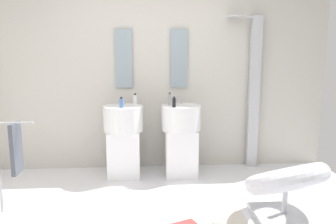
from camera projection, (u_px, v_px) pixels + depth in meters
rear_partition at (151, 73)px, 4.44m from camera, size 4.80×0.10×2.60m
pedestal_sink_left at (124, 138)px, 4.16m from camera, size 0.50×0.50×1.01m
pedestal_sink_right at (181, 137)px, 4.21m from camera, size 0.50×0.50×1.01m
vanity_mirror_left at (124, 59)px, 4.31m from camera, size 0.22×0.03×0.76m
vanity_mirror_right at (179, 59)px, 4.36m from camera, size 0.22×0.03×0.76m
shower_column at (253, 89)px, 4.44m from camera, size 0.49×0.24×2.05m
lounge_chair at (286, 184)px, 3.06m from camera, size 1.04×1.04×0.65m
towel_rack at (13, 150)px, 3.16m from camera, size 0.37×0.22×0.95m
soap_bottle_blue at (121, 103)px, 3.95m from camera, size 0.05×0.05×0.13m
soap_bottle_black at (174, 102)px, 3.97m from camera, size 0.04×0.04×0.13m
soap_bottle_white at (135, 100)px, 4.17m from camera, size 0.05×0.05×0.15m
soap_bottle_grey at (170, 99)px, 4.11m from camera, size 0.04×0.04×0.16m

